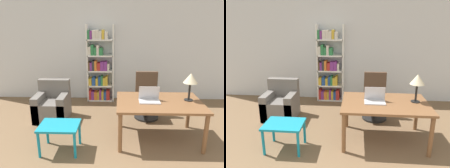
% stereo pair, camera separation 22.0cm
% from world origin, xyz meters
% --- Properties ---
extents(wall_back, '(8.00, 0.06, 2.70)m').
position_xyz_m(wall_back, '(0.00, 4.53, 1.35)').
color(wall_back, silver).
rests_on(wall_back, ground_plane).
extents(desk, '(1.49, 1.02, 0.73)m').
position_xyz_m(desk, '(0.53, 2.36, 0.64)').
color(desk, brown).
rests_on(desk, ground_plane).
extents(laptop, '(0.36, 0.25, 0.26)m').
position_xyz_m(laptop, '(0.35, 2.37, 0.79)').
color(laptop, '#B2B2B7').
rests_on(laptop, desk).
extents(table_lamp, '(0.25, 0.25, 0.50)m').
position_xyz_m(table_lamp, '(1.06, 2.43, 1.12)').
color(table_lamp, black).
rests_on(table_lamp, desk).
extents(office_chair, '(0.54, 0.54, 1.00)m').
position_xyz_m(office_chair, '(0.44, 3.34, 0.45)').
color(office_chair, black).
rests_on(office_chair, ground_plane).
extents(side_table_blue, '(0.64, 0.49, 0.47)m').
position_xyz_m(side_table_blue, '(-1.14, 1.93, 0.40)').
color(side_table_blue, teal).
rests_on(side_table_blue, ground_plane).
extents(armchair, '(0.69, 0.69, 0.83)m').
position_xyz_m(armchair, '(-1.64, 3.17, 0.29)').
color(armchair, '#66605B').
rests_on(armchair, ground_plane).
extents(bookshelf, '(0.70, 0.28, 2.00)m').
position_xyz_m(bookshelf, '(-0.71, 4.34, 0.91)').
color(bookshelf, white).
rests_on(bookshelf, ground_plane).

